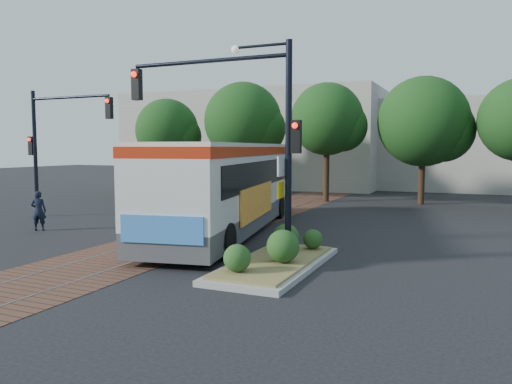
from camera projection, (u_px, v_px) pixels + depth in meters
ground at (153, 247)px, 16.67m from camera, size 120.00×120.00×0.00m
trackbed at (210, 229)px, 20.32m from camera, size 3.60×40.00×0.02m
tree_row at (324, 123)px, 30.74m from camera, size 26.40×5.60×7.67m
warehouses at (344, 142)px, 42.78m from camera, size 40.00×13.00×8.00m
city_bus at (229, 183)px, 19.63m from camera, size 5.10×13.28×3.48m
traffic_island at (277, 255)px, 13.90m from camera, size 2.20×5.20×1.13m
signal_pole_main at (247, 118)px, 14.02m from camera, size 5.49×0.46×6.00m
signal_pole_left at (52, 136)px, 23.31m from camera, size 4.99×0.34×6.00m
officer at (39, 211)px, 19.94m from camera, size 0.70×0.63×1.60m
parked_car at (201, 191)px, 31.47m from camera, size 4.53×3.25×1.22m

